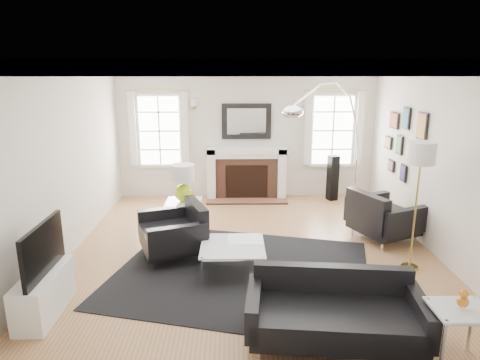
{
  "coord_description": "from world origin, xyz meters",
  "views": [
    {
      "loc": [
        -0.29,
        -6.12,
        2.74
      ],
      "look_at": [
        -0.18,
        0.3,
        1.06
      ],
      "focal_mm": 32.0,
      "sensor_mm": 36.0,
      "label": 1
    }
  ],
  "objects_px": {
    "armchair_right": "(382,217)",
    "sofa": "(334,313)",
    "coffee_table": "(233,247)",
    "arc_floor_lamp": "(328,144)",
    "fireplace": "(246,174)",
    "armchair_left": "(176,233)",
    "gourd_lamp": "(183,180)"
  },
  "relations": [
    {
      "from": "armchair_right",
      "to": "sofa",
      "type": "bearing_deg",
      "value": -117.53
    },
    {
      "from": "coffee_table",
      "to": "arc_floor_lamp",
      "type": "height_order",
      "value": "arc_floor_lamp"
    },
    {
      "from": "coffee_table",
      "to": "arc_floor_lamp",
      "type": "bearing_deg",
      "value": 52.26
    },
    {
      "from": "coffee_table",
      "to": "fireplace",
      "type": "bearing_deg",
      "value": 85.05
    },
    {
      "from": "armchair_left",
      "to": "arc_floor_lamp",
      "type": "bearing_deg",
      "value": 33.75
    },
    {
      "from": "armchair_left",
      "to": "coffee_table",
      "type": "xyz_separation_m",
      "value": [
        0.84,
        -0.53,
        -0.01
      ]
    },
    {
      "from": "fireplace",
      "to": "arc_floor_lamp",
      "type": "bearing_deg",
      "value": -40.15
    },
    {
      "from": "armchair_left",
      "to": "gourd_lamp",
      "type": "bearing_deg",
      "value": 86.75
    },
    {
      "from": "fireplace",
      "to": "armchair_left",
      "type": "relative_size",
      "value": 1.4
    },
    {
      "from": "sofa",
      "to": "fireplace",
      "type": "bearing_deg",
      "value": 98.35
    },
    {
      "from": "fireplace",
      "to": "gourd_lamp",
      "type": "height_order",
      "value": "gourd_lamp"
    },
    {
      "from": "coffee_table",
      "to": "arc_floor_lamp",
      "type": "distance_m",
      "value": 3.03
    },
    {
      "from": "sofa",
      "to": "arc_floor_lamp",
      "type": "distance_m",
      "value": 4.04
    },
    {
      "from": "gourd_lamp",
      "to": "fireplace",
      "type": "bearing_deg",
      "value": 63.64
    },
    {
      "from": "coffee_table",
      "to": "gourd_lamp",
      "type": "height_order",
      "value": "gourd_lamp"
    },
    {
      "from": "fireplace",
      "to": "arc_floor_lamp",
      "type": "xyz_separation_m",
      "value": [
        1.44,
        -1.22,
        0.86
      ]
    },
    {
      "from": "sofa",
      "to": "armchair_left",
      "type": "relative_size",
      "value": 1.52
    },
    {
      "from": "fireplace",
      "to": "coffee_table",
      "type": "distance_m",
      "value": 3.49
    },
    {
      "from": "armchair_left",
      "to": "armchair_right",
      "type": "xyz_separation_m",
      "value": [
        3.28,
        0.58,
        0.01
      ]
    },
    {
      "from": "sofa",
      "to": "arc_floor_lamp",
      "type": "relative_size",
      "value": 0.71
    },
    {
      "from": "gourd_lamp",
      "to": "arc_floor_lamp",
      "type": "height_order",
      "value": "arc_floor_lamp"
    },
    {
      "from": "coffee_table",
      "to": "armchair_left",
      "type": "bearing_deg",
      "value": 147.95
    },
    {
      "from": "fireplace",
      "to": "sofa",
      "type": "distance_m",
      "value": 5.1
    },
    {
      "from": "armchair_right",
      "to": "arc_floor_lamp",
      "type": "xyz_separation_m",
      "value": [
        -0.69,
        1.15,
        1.02
      ]
    },
    {
      "from": "arc_floor_lamp",
      "to": "armchair_right",
      "type": "bearing_deg",
      "value": -58.85
    },
    {
      "from": "arc_floor_lamp",
      "to": "coffee_table",
      "type": "bearing_deg",
      "value": -127.74
    },
    {
      "from": "gourd_lamp",
      "to": "armchair_right",
      "type": "bearing_deg",
      "value": -2.57
    },
    {
      "from": "sofa",
      "to": "arc_floor_lamp",
      "type": "bearing_deg",
      "value": 79.59
    },
    {
      "from": "sofa",
      "to": "armchair_left",
      "type": "bearing_deg",
      "value": 131.87
    },
    {
      "from": "armchair_left",
      "to": "gourd_lamp",
      "type": "xyz_separation_m",
      "value": [
        0.04,
        0.73,
        0.62
      ]
    },
    {
      "from": "armchair_right",
      "to": "arc_floor_lamp",
      "type": "height_order",
      "value": "arc_floor_lamp"
    },
    {
      "from": "gourd_lamp",
      "to": "arc_floor_lamp",
      "type": "bearing_deg",
      "value": 21.49
    }
  ]
}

